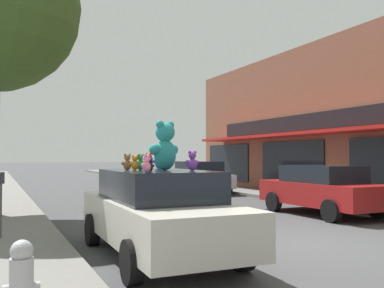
# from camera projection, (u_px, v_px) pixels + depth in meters

# --- Properties ---
(ground_plane) EXTENTS (260.00, 260.00, 0.00)m
(ground_plane) POSITION_uv_depth(u_px,v_px,m) (305.00, 244.00, 8.38)
(ground_plane) COLOR #424244
(sidewalk_near) EXTENTS (2.22, 90.00, 0.14)m
(sidewalk_near) POSITION_uv_depth(u_px,v_px,m) (5.00, 271.00, 6.11)
(sidewalk_near) COLOR slate
(sidewalk_near) RESTS_ON ground_plane
(plush_art_car) EXTENTS (1.95, 4.51, 1.47)m
(plush_art_car) POSITION_uv_depth(u_px,v_px,m) (158.00, 211.00, 7.32)
(plush_art_car) COLOR beige
(plush_art_car) RESTS_ON ground_plane
(teddy_bear_giant) EXTENTS (0.65, 0.48, 0.86)m
(teddy_bear_giant) POSITION_uv_depth(u_px,v_px,m) (165.00, 146.00, 7.40)
(teddy_bear_giant) COLOR teal
(teddy_bear_giant) RESTS_ON plush_art_car
(teddy_bear_orange) EXTENTS (0.20, 0.12, 0.27)m
(teddy_bear_orange) POSITION_uv_depth(u_px,v_px,m) (135.00, 163.00, 7.50)
(teddy_bear_orange) COLOR orange
(teddy_bear_orange) RESTS_ON plush_art_car
(teddy_bear_black) EXTENTS (0.16, 0.11, 0.22)m
(teddy_bear_black) POSITION_uv_depth(u_px,v_px,m) (150.00, 165.00, 6.78)
(teddy_bear_black) COLOR black
(teddy_bear_black) RESTS_ON plush_art_car
(teddy_bear_blue) EXTENTS (0.27, 0.20, 0.36)m
(teddy_bear_blue) POSITION_uv_depth(u_px,v_px,m) (159.00, 160.00, 8.53)
(teddy_bear_blue) COLOR blue
(teddy_bear_blue) RESTS_ON plush_art_car
(teddy_bear_purple) EXTENTS (0.25, 0.15, 0.34)m
(teddy_bear_purple) POSITION_uv_depth(u_px,v_px,m) (192.00, 161.00, 7.19)
(teddy_bear_purple) COLOR purple
(teddy_bear_purple) RESTS_ON plush_art_car
(teddy_bear_brown) EXTENTS (0.21, 0.13, 0.29)m
(teddy_bear_brown) POSITION_uv_depth(u_px,v_px,m) (127.00, 162.00, 7.50)
(teddy_bear_brown) COLOR olive
(teddy_bear_brown) RESTS_ON plush_art_car
(teddy_bear_red) EXTENTS (0.23, 0.18, 0.31)m
(teddy_bear_red) POSITION_uv_depth(u_px,v_px,m) (148.00, 161.00, 7.90)
(teddy_bear_red) COLOR red
(teddy_bear_red) RESTS_ON plush_art_car
(teddy_bear_green) EXTENTS (0.22, 0.17, 0.29)m
(teddy_bear_green) POSITION_uv_depth(u_px,v_px,m) (141.00, 162.00, 7.55)
(teddy_bear_green) COLOR green
(teddy_bear_green) RESTS_ON plush_art_car
(teddy_bear_pink) EXTENTS (0.19, 0.18, 0.28)m
(teddy_bear_pink) POSITION_uv_depth(u_px,v_px,m) (146.00, 164.00, 6.13)
(teddy_bear_pink) COLOR pink
(teddy_bear_pink) RESTS_ON plush_art_car
(parked_car_far_center) EXTENTS (1.88, 4.05, 1.45)m
(parked_car_far_center) POSITION_uv_depth(u_px,v_px,m) (322.00, 189.00, 12.58)
(parked_car_far_center) COLOR maroon
(parked_car_far_center) RESTS_ON ground_plane
(parked_car_far_right) EXTENTS (1.90, 4.06, 1.49)m
(parked_car_far_right) POSITION_uv_depth(u_px,v_px,m) (199.00, 177.00, 20.19)
(parked_car_far_right) COLOR #B7B7BC
(parked_car_far_right) RESTS_ON ground_plane
(fire_hydrant) EXTENTS (0.33, 0.22, 0.79)m
(fire_hydrant) POSITION_uv_depth(u_px,v_px,m) (21.00, 282.00, 3.99)
(fire_hydrant) COLOR #B2B2B7
(fire_hydrant) RESTS_ON sidewalk_near
(parking_meter) EXTENTS (0.14, 0.10, 1.27)m
(parking_meter) POSITION_uv_depth(u_px,v_px,m) (0.00, 196.00, 8.24)
(parking_meter) COLOR #4C4C51
(parking_meter) RESTS_ON sidewalk_near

